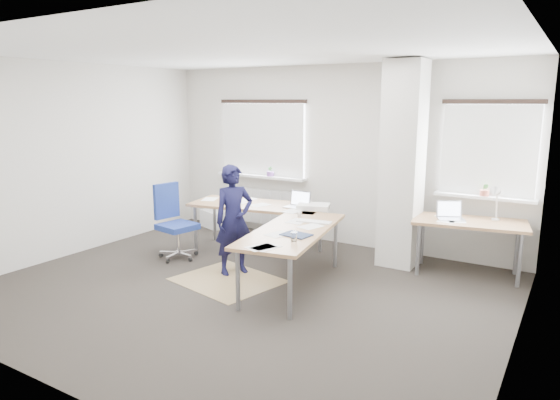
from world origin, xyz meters
The scene contains 8 objects.
ground centered at (0.00, 0.00, 0.00)m, with size 6.00×6.00×0.00m, color black.
room_shell centered at (0.18, 0.45, 1.75)m, with size 6.04×5.04×2.82m.
floor_mat centered at (-0.33, 0.16, 0.00)m, with size 1.23×1.04×0.01m, color #997E53.
white_crate centered at (-2.20, 2.25, 0.15)m, with size 0.51×0.36×0.31m, color white.
desk_main centered at (-0.08, 0.94, 0.69)m, with size 2.82×2.63×0.96m.
desk_side centered at (2.22, 1.98, 0.69)m, with size 1.50×0.93×1.22m.
task_chair centered at (-1.54, 0.53, 0.30)m, with size 0.60×0.59×1.08m.
person centered at (-0.43, 0.44, 0.72)m, with size 0.53×0.35×1.45m, color black.
Camera 1 is at (3.38, -4.64, 2.25)m, focal length 32.00 mm.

